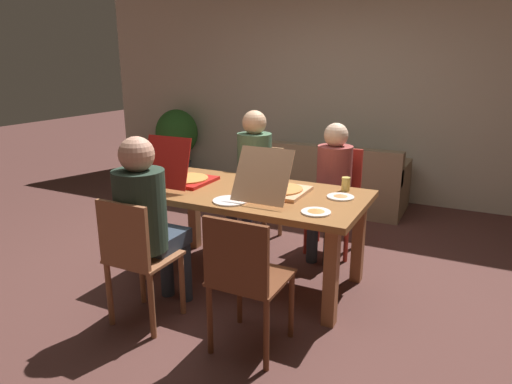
# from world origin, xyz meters

# --- Properties ---
(ground_plane) EXTENTS (20.00, 20.00, 0.00)m
(ground_plane) POSITION_xyz_m (0.00, 0.00, 0.00)
(ground_plane) COLOR #54312C
(back_wall) EXTENTS (7.43, 0.12, 2.83)m
(back_wall) POSITION_xyz_m (0.00, 2.78, 1.42)
(back_wall) COLOR beige
(back_wall) RESTS_ON ground
(dining_table) EXTENTS (1.79, 0.94, 0.75)m
(dining_table) POSITION_xyz_m (0.00, 0.00, 0.65)
(dining_table) COLOR brown
(dining_table) RESTS_ON ground
(chair_0) EXTENTS (0.41, 0.39, 0.90)m
(chair_0) POSITION_xyz_m (-0.37, -0.93, 0.50)
(chair_0) COLOR brown
(chair_0) RESTS_ON ground
(person_0) EXTENTS (0.34, 0.55, 1.28)m
(person_0) POSITION_xyz_m (-0.37, -0.80, 0.75)
(person_0) COLOR #2D3745
(person_0) RESTS_ON ground
(chair_1) EXTENTS (0.46, 0.44, 0.91)m
(chair_1) POSITION_xyz_m (-0.37, 0.89, 0.50)
(chair_1) COLOR #8C5E3B
(chair_1) RESTS_ON ground
(person_1) EXTENTS (0.33, 0.53, 1.28)m
(person_1) POSITION_xyz_m (-0.37, 0.75, 0.75)
(person_1) COLOR #393947
(person_1) RESTS_ON ground
(chair_2) EXTENTS (0.43, 0.40, 0.95)m
(chair_2) POSITION_xyz_m (0.42, 0.94, 0.53)
(chair_2) COLOR #A92E24
(chair_2) RESTS_ON ground
(person_2) EXTENTS (0.31, 0.52, 1.21)m
(person_2) POSITION_xyz_m (0.42, 0.79, 0.71)
(person_2) COLOR #2C3541
(person_2) RESTS_ON ground
(chair_3) EXTENTS (0.43, 0.43, 0.90)m
(chair_3) POSITION_xyz_m (0.42, -0.89, 0.52)
(chair_3) COLOR brown
(chair_3) RESTS_ON ground
(pizza_box_0) EXTENTS (0.41, 0.61, 0.39)m
(pizza_box_0) POSITION_xyz_m (0.22, 0.01, 0.80)
(pizza_box_0) COLOR tan
(pizza_box_0) RESTS_ON dining_table
(pizza_box_1) EXTENTS (0.40, 0.52, 0.42)m
(pizza_box_1) POSITION_xyz_m (-0.60, -0.04, 0.81)
(pizza_box_1) COLOR #AF1A14
(pizza_box_1) RESTS_ON dining_table
(plate_0) EXTENTS (0.26, 0.26, 0.01)m
(plate_0) POSITION_xyz_m (-0.01, -0.30, 0.76)
(plate_0) COLOR white
(plate_0) RESTS_ON dining_table
(plate_1) EXTENTS (0.20, 0.20, 0.03)m
(plate_1) POSITION_xyz_m (0.68, 0.15, 0.76)
(plate_1) COLOR white
(plate_1) RESTS_ON dining_table
(plate_2) EXTENTS (0.20, 0.20, 0.03)m
(plate_2) POSITION_xyz_m (0.63, -0.27, 0.76)
(plate_2) COLOR white
(plate_2) RESTS_ON dining_table
(drinking_glass_0) EXTENTS (0.07, 0.07, 0.11)m
(drinking_glass_0) POSITION_xyz_m (0.66, 0.35, 0.81)
(drinking_glass_0) COLOR #E1C863
(drinking_glass_0) RESTS_ON dining_table
(drinking_glass_1) EXTENTS (0.07, 0.07, 0.13)m
(drinking_glass_1) POSITION_xyz_m (-0.67, -0.32, 0.82)
(drinking_glass_1) COLOR #B34C2D
(drinking_glass_1) RESTS_ON dining_table
(couch) EXTENTS (1.89, 0.79, 0.79)m
(couch) POSITION_xyz_m (-0.08, 2.17, 0.29)
(couch) COLOR #857156
(couch) RESTS_ON ground
(potted_plant) EXTENTS (0.62, 0.62, 1.04)m
(potted_plant) POSITION_xyz_m (-2.46, 2.43, 0.62)
(potted_plant) COLOR #565F63
(potted_plant) RESTS_ON ground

